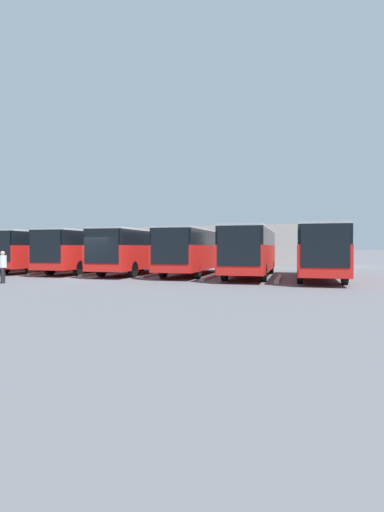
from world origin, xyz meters
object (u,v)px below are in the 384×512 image
(bus_5, at_px, (46,249))
(bus_3, at_px, (137,249))
(bus_4, at_px, (89,249))
(bus_0, at_px, (319,250))
(pedestrian, at_px, (3,266))
(bus_1, at_px, (251,250))
(bus_2, at_px, (194,249))
(bus_6, at_px, (9,249))

(bus_5, bearing_deg, bus_3, 172.59)
(bus_3, height_order, bus_4, same)
(bus_0, distance_m, bus_4, 16.72)
(bus_0, xyz_separation_m, pedestrian, (15.29, 9.23, -0.84))
(bus_3, bearing_deg, bus_4, -6.88)
(bus_1, height_order, bus_3, same)
(bus_3, relative_size, pedestrian, 6.60)
(bus_0, xyz_separation_m, bus_5, (20.91, -0.15, 0.00))
(bus_4, distance_m, pedestrian, 9.50)
(bus_0, relative_size, bus_3, 1.00)
(bus_2, bearing_deg, bus_6, -6.38)
(bus_4, relative_size, bus_5, 1.00)
(bus_3, bearing_deg, pedestrian, 66.14)
(bus_0, distance_m, bus_1, 4.18)
(bus_5, height_order, bus_6, same)
(pedestrian, bearing_deg, bus_1, -86.78)
(bus_1, bearing_deg, bus_2, -15.98)
(bus_4, relative_size, bus_6, 1.00)
(bus_2, height_order, bus_6, same)
(bus_1, bearing_deg, bus_0, 170.79)
(bus_5, relative_size, pedestrian, 6.60)
(bus_2, xyz_separation_m, bus_5, (12.54, 0.59, 0.00))
(bus_3, relative_size, bus_5, 1.00)
(pedestrian, bearing_deg, bus_5, -5.95)
(bus_2, height_order, bus_3, same)
(bus_5, bearing_deg, bus_1, 172.32)
(bus_3, distance_m, pedestrian, 9.83)
(bus_2, relative_size, bus_6, 1.00)
(bus_5, bearing_deg, bus_2, 175.11)
(bus_3, xyz_separation_m, bus_5, (8.36, 0.02, 0.00))
(bus_3, bearing_deg, bus_0, 171.63)
(bus_6, bearing_deg, bus_0, 171.54)
(bus_0, height_order, bus_4, same)
(bus_4, bearing_deg, bus_5, -7.93)
(bus_4, bearing_deg, bus_2, 176.62)
(bus_2, bearing_deg, pedestrian, 47.62)
(bus_6, bearing_deg, bus_4, 170.62)
(bus_1, distance_m, bus_2, 4.23)
(pedestrian, bearing_deg, bus_2, -71.67)
(bus_0, xyz_separation_m, bus_1, (4.18, -0.12, 0.00))
(bus_4, relative_size, pedestrian, 6.60)
(bus_0, relative_size, bus_2, 1.00)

